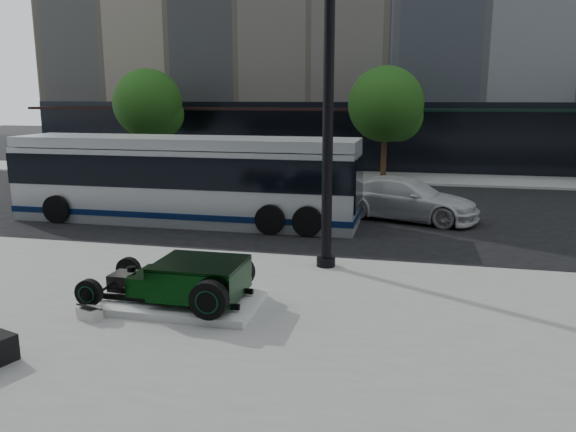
% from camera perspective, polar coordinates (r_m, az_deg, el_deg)
% --- Properties ---
extents(ground, '(120.00, 120.00, 0.00)m').
position_cam_1_polar(ground, '(16.89, 3.59, -2.65)').
color(ground, black).
rests_on(ground, ground).
extents(sidewalk_far, '(70.00, 4.00, 0.12)m').
position_cam_1_polar(sidewalk_far, '(30.54, 7.85, 3.96)').
color(sidewalk_far, gray).
rests_on(sidewalk_far, ground).
extents(street_trees, '(29.80, 3.80, 5.70)m').
position_cam_1_polar(street_trees, '(29.25, 10.16, 10.83)').
color(street_trees, black).
rests_on(street_trees, sidewalk_far).
extents(display_plinth, '(3.40, 1.80, 0.15)m').
position_cam_1_polar(display_plinth, '(11.74, -11.33, -8.52)').
color(display_plinth, silver).
rests_on(display_plinth, sidewalk_near).
extents(hot_rod, '(3.22, 2.00, 0.81)m').
position_cam_1_polar(hot_rod, '(11.45, -9.90, -6.34)').
color(hot_rod, black).
rests_on(hot_rod, display_plinth).
extents(info_plaque, '(0.47, 0.41, 0.31)m').
position_cam_1_polar(info_plaque, '(11.47, -19.49, -9.22)').
color(info_plaque, silver).
rests_on(info_plaque, sidewalk_near).
extents(lamppost, '(0.47, 0.47, 8.55)m').
position_cam_1_polar(lamppost, '(13.52, 4.11, 11.16)').
color(lamppost, black).
rests_on(lamppost, sidewalk_near).
extents(transit_bus, '(12.12, 2.88, 2.92)m').
position_cam_1_polar(transit_bus, '(19.82, -10.41, 3.74)').
color(transit_bus, '#ABB1B5').
rests_on(transit_bus, ground).
extents(white_sedan, '(5.47, 3.44, 1.48)m').
position_cam_1_polar(white_sedan, '(20.31, 11.85, 1.74)').
color(white_sedan, silver).
rests_on(white_sedan, ground).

